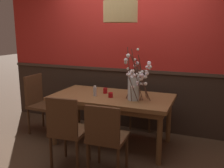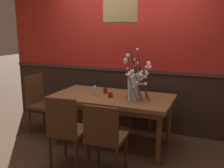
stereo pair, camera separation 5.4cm
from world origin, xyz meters
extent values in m
plane|color=#422D1E|center=(0.00, 0.00, 0.00)|extent=(24.00, 24.00, 0.00)
cube|color=#2D2119|center=(0.00, 0.76, 0.50)|extent=(4.68, 0.12, 1.00)
cube|color=#3E2E24|center=(0.00, 0.75, 1.02)|extent=(4.68, 0.14, 0.05)
cube|color=#B2231E|center=(0.00, 0.76, 1.85)|extent=(4.68, 0.12, 1.70)
cube|color=brown|center=(0.00, 0.00, 0.72)|extent=(1.75, 0.91, 0.05)
cube|color=brown|center=(0.00, 0.00, 0.65)|extent=(1.64, 0.80, 0.08)
cylinder|color=brown|center=(-0.78, -0.36, 0.35)|extent=(0.07, 0.07, 0.69)
cylinder|color=brown|center=(0.78, -0.36, 0.35)|extent=(0.07, 0.07, 0.69)
cylinder|color=brown|center=(-0.78, 0.36, 0.35)|extent=(0.07, 0.07, 0.69)
cylinder|color=brown|center=(0.78, 0.36, 0.35)|extent=(0.07, 0.07, 0.69)
cube|color=#4C301C|center=(-0.24, -0.79, 0.47)|extent=(0.44, 0.46, 0.04)
cube|color=#4C301C|center=(-0.23, -0.99, 0.71)|extent=(0.39, 0.07, 0.44)
cylinder|color=#412917|center=(-0.43, -0.62, 0.22)|extent=(0.04, 0.04, 0.44)
cylinder|color=#412917|center=(-0.08, -0.59, 0.22)|extent=(0.04, 0.04, 0.44)
cylinder|color=#412917|center=(-0.40, -0.99, 0.22)|extent=(0.04, 0.04, 0.44)
cylinder|color=#412917|center=(-0.05, -0.96, 0.22)|extent=(0.04, 0.04, 0.44)
cube|color=#4C301C|center=(0.25, -0.77, 0.45)|extent=(0.45, 0.43, 0.04)
cube|color=#4C301C|center=(0.26, -0.95, 0.68)|extent=(0.41, 0.06, 0.41)
cylinder|color=#412917|center=(0.06, -0.60, 0.22)|extent=(0.04, 0.04, 0.43)
cylinder|color=#412917|center=(0.43, -0.58, 0.22)|extent=(0.04, 0.04, 0.43)
cylinder|color=#412917|center=(0.08, -0.95, 0.22)|extent=(0.04, 0.04, 0.43)
cylinder|color=#412917|center=(0.44, -0.94, 0.22)|extent=(0.04, 0.04, 0.43)
cube|color=#4C301C|center=(0.28, 0.78, 0.46)|extent=(0.43, 0.46, 0.04)
cube|color=#4C301C|center=(0.30, 0.98, 0.73)|extent=(0.38, 0.07, 0.50)
cylinder|color=#412917|center=(0.44, 0.58, 0.22)|extent=(0.04, 0.04, 0.43)
cylinder|color=#412917|center=(0.10, 0.61, 0.22)|extent=(0.04, 0.04, 0.43)
cylinder|color=#412917|center=(0.47, 0.95, 0.22)|extent=(0.04, 0.04, 0.43)
cylinder|color=#412917|center=(0.13, 0.98, 0.22)|extent=(0.04, 0.04, 0.43)
cube|color=#4C301C|center=(-1.20, -0.03, 0.46)|extent=(0.44, 0.43, 0.04)
cube|color=#4C301C|center=(-1.39, -0.02, 0.72)|extent=(0.05, 0.40, 0.48)
cylinder|color=#412917|center=(-1.01, 0.15, 0.22)|extent=(0.04, 0.04, 0.44)
cylinder|color=#412917|center=(-1.02, -0.21, 0.22)|extent=(0.04, 0.04, 0.44)
cylinder|color=#412917|center=(-1.38, 0.16, 0.22)|extent=(0.04, 0.04, 0.44)
cylinder|color=#412917|center=(-1.39, -0.20, 0.22)|extent=(0.04, 0.04, 0.44)
cylinder|color=silver|center=(0.35, -0.09, 0.91)|extent=(0.16, 0.16, 0.33)
cylinder|color=silver|center=(0.35, -0.09, 0.78)|extent=(0.14, 0.14, 0.07)
cylinder|color=#472D23|center=(0.50, -0.10, 0.99)|extent=(0.09, 0.23, 0.49)
sphere|color=white|center=(0.57, -0.12, 1.20)|extent=(0.04, 0.04, 0.04)
sphere|color=white|center=(0.53, -0.09, 1.12)|extent=(0.05, 0.05, 0.05)
sphere|color=white|center=(0.53, -0.11, 0.99)|extent=(0.05, 0.05, 0.05)
sphere|color=white|center=(0.59, -0.14, 1.22)|extent=(0.04, 0.04, 0.04)
sphere|color=white|center=(0.52, -0.10, 1.08)|extent=(0.05, 0.05, 0.05)
sphere|color=white|center=(0.48, -0.07, 0.97)|extent=(0.05, 0.05, 0.05)
cylinder|color=#472D23|center=(0.36, -0.18, 0.96)|extent=(0.19, 0.04, 0.42)
sphere|color=white|center=(0.34, -0.28, 1.12)|extent=(0.03, 0.03, 0.03)
sphere|color=white|center=(0.36, -0.16, 0.94)|extent=(0.05, 0.05, 0.05)
sphere|color=white|center=(0.32, -0.28, 1.13)|extent=(0.03, 0.03, 0.03)
sphere|color=white|center=(0.37, -0.15, 0.94)|extent=(0.05, 0.05, 0.05)
cylinder|color=#472D23|center=(0.48, -0.19, 1.07)|extent=(0.23, 0.25, 0.64)
sphere|color=white|center=(0.56, -0.22, 1.23)|extent=(0.04, 0.04, 0.04)
sphere|color=white|center=(0.49, -0.19, 1.06)|extent=(0.04, 0.04, 0.04)
sphere|color=white|center=(0.47, -0.23, 1.12)|extent=(0.03, 0.03, 0.03)
cylinder|color=#472D23|center=(0.40, -0.06, 1.03)|extent=(0.01, 0.12, 0.56)
sphere|color=white|center=(0.40, -0.04, 1.08)|extent=(0.05, 0.05, 0.05)
sphere|color=white|center=(0.41, -0.05, 1.12)|extent=(0.03, 0.03, 0.03)
sphere|color=white|center=(0.43, -0.07, 1.06)|extent=(0.04, 0.04, 0.04)
sphere|color=white|center=(0.38, -0.09, 1.01)|extent=(0.05, 0.05, 0.05)
sphere|color=white|center=(0.44, -0.06, 1.11)|extent=(0.05, 0.05, 0.05)
sphere|color=white|center=(0.40, -0.03, 1.08)|extent=(0.04, 0.04, 0.04)
cylinder|color=#472D23|center=(0.40, -0.12, 1.10)|extent=(0.14, 0.06, 0.70)
sphere|color=white|center=(0.40, -0.19, 1.31)|extent=(0.03, 0.03, 0.03)
sphere|color=white|center=(0.39, -0.15, 1.09)|extent=(0.05, 0.05, 0.05)
sphere|color=white|center=(0.43, -0.19, 1.44)|extent=(0.03, 0.03, 0.03)
sphere|color=white|center=(0.40, -0.13, 1.11)|extent=(0.04, 0.04, 0.04)
cylinder|color=#472D23|center=(0.32, -0.02, 0.97)|extent=(0.15, 0.15, 0.44)
sphere|color=white|center=(0.27, -0.01, 1.10)|extent=(0.05, 0.05, 0.05)
sphere|color=white|center=(0.27, -0.02, 1.03)|extent=(0.05, 0.05, 0.05)
sphere|color=white|center=(0.28, 0.05, 1.12)|extent=(0.04, 0.04, 0.04)
sphere|color=white|center=(0.32, 0.00, 0.99)|extent=(0.05, 0.05, 0.05)
sphere|color=white|center=(0.27, -0.03, 1.02)|extent=(0.04, 0.04, 0.04)
sphere|color=white|center=(0.31, 0.02, 1.08)|extent=(0.04, 0.04, 0.04)
cylinder|color=#472D23|center=(0.33, -0.05, 1.00)|extent=(0.18, 0.02, 0.50)
sphere|color=white|center=(0.36, 0.04, 1.24)|extent=(0.05, 0.05, 0.05)
sphere|color=white|center=(0.33, 0.04, 1.20)|extent=(0.04, 0.04, 0.04)
sphere|color=white|center=(0.31, 0.01, 1.13)|extent=(0.04, 0.04, 0.04)
cylinder|color=#472D23|center=(0.31, -0.14, 1.11)|extent=(0.12, 0.12, 0.72)
sphere|color=white|center=(0.31, -0.20, 1.36)|extent=(0.05, 0.05, 0.05)
sphere|color=white|center=(0.27, -0.18, 1.26)|extent=(0.04, 0.04, 0.04)
sphere|color=white|center=(0.32, -0.16, 1.11)|extent=(0.05, 0.05, 0.05)
sphere|color=silver|center=(0.28, -0.21, 1.30)|extent=(0.05, 0.05, 0.05)
sphere|color=white|center=(0.28, -0.12, 1.18)|extent=(0.04, 0.04, 0.04)
cylinder|color=#472D23|center=(0.44, -0.17, 0.98)|extent=(0.09, 0.18, 0.47)
sphere|color=white|center=(0.50, -0.20, 1.16)|extent=(0.04, 0.04, 0.04)
sphere|color=white|center=(0.43, -0.15, 0.97)|extent=(0.04, 0.04, 0.04)
sphere|color=white|center=(0.44, -0.20, 1.01)|extent=(0.04, 0.04, 0.04)
sphere|color=white|center=(0.47, -0.14, 0.99)|extent=(0.03, 0.03, 0.03)
sphere|color=white|center=(0.50, -0.21, 1.11)|extent=(0.05, 0.05, 0.05)
cylinder|color=#472D23|center=(0.47, -0.08, 1.06)|extent=(0.06, 0.30, 0.63)
sphere|color=white|center=(0.43, -0.07, 1.03)|extent=(0.05, 0.05, 0.05)
sphere|color=white|center=(0.48, -0.07, 1.07)|extent=(0.04, 0.04, 0.04)
sphere|color=white|center=(0.56, -0.11, 1.27)|extent=(0.05, 0.05, 0.05)
sphere|color=white|center=(0.57, -0.12, 1.25)|extent=(0.05, 0.05, 0.05)
sphere|color=white|center=(0.53, -0.11, 1.16)|extent=(0.03, 0.03, 0.03)
sphere|color=white|center=(0.48, -0.12, 1.07)|extent=(0.05, 0.05, 0.05)
cylinder|color=#9E0F14|center=(-0.15, 0.09, 0.78)|extent=(0.06, 0.06, 0.08)
torus|color=red|center=(-0.15, 0.09, 0.82)|extent=(0.07, 0.07, 0.01)
cylinder|color=silver|center=(-0.15, 0.09, 0.77)|extent=(0.04, 0.04, 0.04)
cylinder|color=#9E0F14|center=(0.02, -0.09, 0.78)|extent=(0.06, 0.06, 0.07)
torus|color=red|center=(0.02, -0.09, 0.81)|extent=(0.07, 0.07, 0.01)
cylinder|color=silver|center=(0.02, -0.09, 0.77)|extent=(0.05, 0.05, 0.04)
cylinder|color=#ADADB2|center=(-0.23, -0.11, 0.81)|extent=(0.05, 0.05, 0.14)
cylinder|color=beige|center=(-0.23, -0.11, 0.89)|extent=(0.04, 0.04, 0.02)
cylinder|color=tan|center=(0.14, -0.06, 1.92)|extent=(0.46, 0.46, 0.27)
sphere|color=#F9EAB7|center=(0.14, -0.06, 1.88)|extent=(0.14, 0.14, 0.14)
camera|label=1|loc=(1.30, -3.28, 1.68)|focal=39.97mm
camera|label=2|loc=(1.35, -3.26, 1.68)|focal=39.97mm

